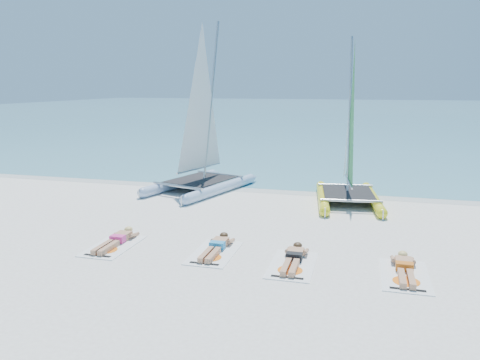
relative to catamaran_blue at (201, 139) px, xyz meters
The scene contains 13 objects.
ground 5.69m from the catamaran_blue, 64.00° to the right, with size 140.00×140.00×0.00m, color white.
sea 58.29m from the catamaran_blue, 87.70° to the left, with size 140.00×115.00×0.01m, color #71B7BD.
wet_sand_strip 3.15m from the catamaran_blue, 16.80° to the left, with size 140.00×1.40×0.01m, color silver.
catamaran_blue is the anchor object (origin of this frame).
catamaran_yellow 5.55m from the catamaran_blue, ahead, with size 2.59×4.74×5.90m.
towel_a 7.07m from the catamaran_blue, 89.94° to the right, with size 1.00×1.85×0.02m, color white.
sunbather_a 6.86m from the catamaran_blue, 89.93° to the right, with size 0.37×1.73×0.26m.
towel_b 7.39m from the catamaran_blue, 68.10° to the right, with size 1.00×1.85×0.02m, color white.
sunbather_b 7.19m from the catamaran_blue, 67.50° to the right, with size 0.37×1.73×0.26m.
towel_c 8.53m from the catamaran_blue, 56.15° to the right, with size 1.00×1.85×0.02m, color white.
sunbather_c 8.35m from the catamaran_blue, 55.39° to the right, with size 0.37×1.73×0.26m.
towel_d 10.04m from the catamaran_blue, 44.20° to the right, with size 1.00×1.85×0.02m, color white.
sunbather_d 9.89m from the catamaran_blue, 43.39° to the right, with size 0.37×1.73×0.26m.
Camera 1 is at (3.72, -12.11, 4.05)m, focal length 35.00 mm.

